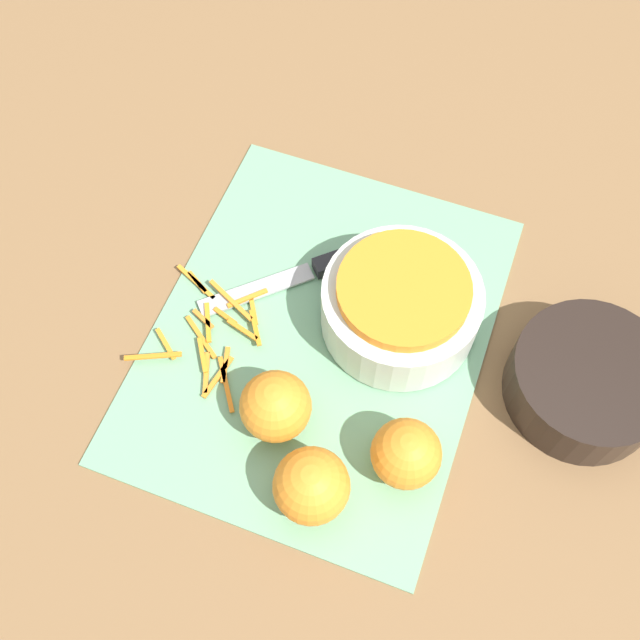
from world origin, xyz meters
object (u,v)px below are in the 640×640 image
at_px(knife, 326,263).
at_px(orange_back, 406,454).
at_px(orange_left, 311,486).
at_px(orange_right, 276,406).
at_px(bowl_dark, 587,382).
at_px(bowl_speckled, 401,305).

bearing_deg(knife, orange_back, 85.67).
xyz_separation_m(orange_left, orange_right, (-0.06, -0.06, -0.00)).
relative_size(bowl_dark, orange_back, 2.31).
height_order(bowl_speckled, orange_right, bowl_speckled).
bearing_deg(bowl_dark, knife, -99.54).
bearing_deg(knife, orange_right, 52.43).
bearing_deg(orange_back, knife, -141.47).
bearing_deg(orange_back, orange_left, -50.08).
xyz_separation_m(bowl_speckled, orange_left, (0.22, -0.02, -0.00)).
distance_m(bowl_speckled, orange_back, 0.16).
bearing_deg(bowl_speckled, bowl_dark, 86.60).
bearing_deg(bowl_dark, orange_back, -46.78).
distance_m(bowl_speckled, orange_left, 0.22).
height_order(knife, orange_left, orange_left).
relative_size(bowl_speckled, bowl_dark, 1.06).
bearing_deg(orange_right, orange_back, 89.75).
bearing_deg(knife, bowl_dark, 127.59).
height_order(bowl_speckled, bowl_dark, bowl_speckled).
height_order(orange_left, orange_back, orange_left).
height_order(orange_left, orange_right, orange_left).
xyz_separation_m(orange_right, orange_back, (0.00, 0.14, -0.00)).
height_order(bowl_dark, orange_back, orange_back).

